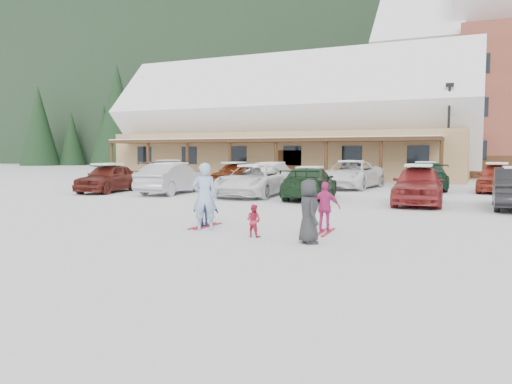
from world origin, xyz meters
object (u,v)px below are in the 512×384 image
at_px(parked_car_2, 254,181).
at_px(parked_car_7, 169,172).
at_px(toddler_red, 254,221).
at_px(child_magenta, 325,207).
at_px(day_lodge, 288,130).
at_px(parked_car_0, 108,178).
at_px(parked_car_8, 234,173).
at_px(child_navy, 205,205).
at_px(lamp_post, 449,127).
at_px(parked_car_1, 172,179).
at_px(parked_car_11, 425,176).
at_px(parked_car_4, 418,185).
at_px(parked_car_10, 351,175).
at_px(parked_car_12, 497,178).
at_px(parked_car_3, 310,183).
at_px(parked_car_9, 272,174).
at_px(bystander_dark, 309,211).
at_px(adult_skier, 205,197).

distance_m(parked_car_2, parked_car_7, 11.55).
distance_m(toddler_red, parked_car_7, 22.01).
height_order(child_magenta, parked_car_2, parked_car_2).
relative_size(day_lodge, parked_car_0, 6.75).
xyz_separation_m(day_lodge, parked_car_8, (0.29, -10.60, -3.24)).
bearing_deg(parked_car_8, parked_car_0, -108.88).
xyz_separation_m(child_navy, child_magenta, (3.37, 0.36, 0.05)).
relative_size(lamp_post, child_navy, 5.30).
height_order(parked_car_1, parked_car_11, parked_car_11).
bearing_deg(parked_car_1, parked_car_4, 174.68).
distance_m(parked_car_2, parked_car_10, 7.45).
bearing_deg(parked_car_12, toddler_red, -104.67).
relative_size(lamp_post, parked_car_3, 1.35).
bearing_deg(parked_car_4, parked_car_2, 171.57).
distance_m(parked_car_4, parked_car_10, 8.74).
bearing_deg(day_lodge, child_magenta, -67.33).
distance_m(parked_car_11, parked_car_12, 3.54).
distance_m(parked_car_9, parked_car_11, 8.82).
bearing_deg(toddler_red, parked_car_2, -57.84).
relative_size(parked_car_2, parked_car_4, 1.14).
distance_m(day_lodge, toddler_red, 30.09).
relative_size(lamp_post, bystander_dark, 4.43).
bearing_deg(parked_car_2, day_lodge, 101.63).
relative_size(bystander_dark, parked_car_3, 0.30).
distance_m(parked_car_4, parked_car_12, 8.45).
distance_m(parked_car_2, parked_car_12, 12.74).
relative_size(parked_car_2, parked_car_10, 0.93).
bearing_deg(parked_car_8, child_navy, -64.66).
bearing_deg(parked_car_4, child_magenta, -103.05).
xyz_separation_m(adult_skier, bystander_dark, (3.13, -0.66, -0.17)).
bearing_deg(parked_car_11, adult_skier, 67.45).
bearing_deg(day_lodge, toddler_red, -70.83).
bearing_deg(parked_car_4, bystander_dark, -101.04).
xyz_separation_m(day_lodge, lamp_post, (12.78, -4.29, -0.27)).
bearing_deg(adult_skier, parked_car_4, -145.36).
bearing_deg(parked_car_8, parked_car_11, 0.78).
relative_size(bystander_dark, parked_car_8, 0.36).
bearing_deg(parked_car_11, parked_car_4, 84.05).
bearing_deg(toddler_red, parked_car_8, -54.19).
relative_size(child_magenta, parked_car_9, 0.30).
bearing_deg(day_lodge, parked_car_12, -34.63).
distance_m(bystander_dark, parked_car_9, 19.06).
xyz_separation_m(toddler_red, parked_car_11, (2.23, 17.60, 0.36)).
distance_m(lamp_post, parked_car_4, 14.66).
distance_m(parked_car_3, parked_car_4, 4.68).
relative_size(bystander_dark, parked_car_9, 0.34).
bearing_deg(parked_car_3, bystander_dark, 99.38).
relative_size(adult_skier, parked_car_4, 0.39).
bearing_deg(parked_car_11, toddler_red, 72.85).
xyz_separation_m(parked_car_0, parked_car_2, (7.84, 0.96, -0.00)).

